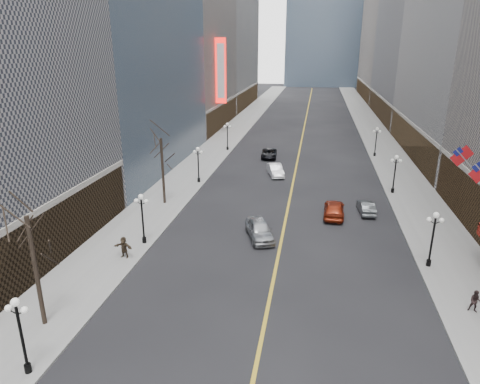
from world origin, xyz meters
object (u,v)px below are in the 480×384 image
at_px(streetlamp_east_3, 376,139).
at_px(streetlamp_west_3, 227,133).
at_px(car_sb_mid, 334,209).
at_px(car_sb_far, 366,207).
at_px(car_nb_near, 260,229).
at_px(streetlamp_west_2, 198,161).
at_px(streetlamp_west_0, 20,328).
at_px(car_nb_far, 269,154).
at_px(streetlamp_east_2, 395,170).
at_px(car_nb_mid, 275,170).
at_px(streetlamp_east_1, 433,234).
at_px(streetlamp_west_1, 142,214).

distance_m(streetlamp_east_3, streetlamp_west_3, 23.60).
bearing_deg(car_sb_mid, car_sb_far, -153.64).
height_order(car_nb_near, car_sb_far, car_nb_near).
bearing_deg(streetlamp_west_2, car_nb_near, -56.82).
relative_size(streetlamp_east_3, streetlamp_west_0, 1.00).
height_order(streetlamp_west_3, car_nb_far, streetlamp_west_3).
height_order(streetlamp_east_2, car_nb_far, streetlamp_east_2).
distance_m(car_nb_near, car_nb_far, 29.46).
relative_size(streetlamp_west_3, car_nb_mid, 0.97).
xyz_separation_m(streetlamp_east_1, streetlamp_west_3, (-23.60, 36.00, 0.00)).
bearing_deg(streetlamp_west_3, streetlamp_east_3, 0.00).
bearing_deg(streetlamp_west_3, streetlamp_west_1, -90.00).
xyz_separation_m(streetlamp_east_1, car_nb_mid, (-14.34, 23.00, -2.13)).
bearing_deg(car_nb_near, streetlamp_west_3, 86.78).
distance_m(streetlamp_east_3, car_nb_far, 16.81).
height_order(car_nb_near, car_nb_mid, car_nb_near).
distance_m(streetlamp_east_2, car_sb_far, 8.21).
bearing_deg(car_nb_near, car_sb_far, 18.67).
relative_size(streetlamp_east_1, car_nb_near, 0.90).
relative_size(streetlamp_east_2, car_nb_mid, 0.97).
bearing_deg(streetlamp_east_3, streetlamp_east_2, -90.00).
xyz_separation_m(car_nb_near, car_nb_mid, (-0.54, 19.99, -0.09)).
relative_size(streetlamp_east_2, streetlamp_east_3, 1.00).
xyz_separation_m(streetlamp_west_1, car_nb_near, (9.80, 3.01, -2.05)).
bearing_deg(car_nb_near, streetlamp_west_1, 177.31).
height_order(streetlamp_west_0, car_sb_far, streetlamp_west_0).
distance_m(streetlamp_east_2, streetlamp_west_1, 29.68).
relative_size(streetlamp_east_1, streetlamp_east_2, 1.00).
bearing_deg(streetlamp_west_3, car_nb_far, -26.35).
bearing_deg(car_nb_far, streetlamp_west_2, -120.58).
height_order(streetlamp_east_3, car_sb_far, streetlamp_east_3).
bearing_deg(streetlamp_west_3, car_nb_near, -73.46).
xyz_separation_m(streetlamp_east_1, streetlamp_west_1, (-23.60, 0.00, 0.00)).
bearing_deg(streetlamp_east_3, car_sb_mid, -104.87).
bearing_deg(streetlamp_west_1, car_sb_mid, 29.92).
relative_size(streetlamp_east_2, car_sb_mid, 0.90).
xyz_separation_m(streetlamp_east_3, streetlamp_west_0, (-23.60, -52.00, 0.00)).
height_order(streetlamp_west_1, car_sb_mid, streetlamp_west_1).
relative_size(car_nb_near, car_nb_far, 1.02).
xyz_separation_m(streetlamp_west_2, car_nb_near, (9.80, -14.99, -2.05)).
xyz_separation_m(streetlamp_east_1, streetlamp_east_2, (0.00, 18.00, 0.00)).
distance_m(streetlamp_east_1, streetlamp_west_0, 28.51).
xyz_separation_m(streetlamp_west_1, streetlamp_west_3, (0.00, 36.00, 0.00)).
bearing_deg(streetlamp_east_1, car_nb_near, 167.70).
xyz_separation_m(streetlamp_east_1, car_nb_near, (-13.80, 3.01, -2.05)).
bearing_deg(car_nb_far, streetlamp_west_3, 150.11).
distance_m(streetlamp_east_3, car_sb_far, 25.35).
distance_m(streetlamp_east_3, streetlamp_west_1, 43.05).
bearing_deg(car_sb_far, car_sb_mid, 19.71).
xyz_separation_m(car_nb_near, car_sb_far, (10.10, 8.02, -0.20)).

